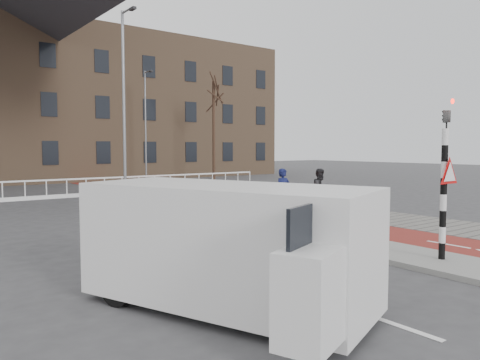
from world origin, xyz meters
TOP-DOWN VIEW (x-y plane):
  - ground at (0.00, 0.00)m, footprint 120.00×120.00m
  - bike_lane at (1.50, 10.00)m, footprint 2.50×60.00m
  - sidewalk at (4.30, 10.00)m, footprint 3.00×60.00m
  - curb_island at (-0.70, 4.00)m, footprint 1.80×16.00m
  - traffic_signal at (-0.60, -2.02)m, footprint 0.80×0.80m
  - bollard at (-0.39, 3.39)m, footprint 0.12×0.12m
  - cyclist_near at (0.55, 4.44)m, footprint 0.73×1.80m
  - cyclist_far at (2.45, 4.49)m, footprint 0.80×1.69m
  - van at (-6.08, -1.45)m, footprint 3.42×5.01m
  - railing at (-5.00, 17.00)m, footprint 28.00×0.10m
  - townhouse_row at (-3.00, 32.00)m, footprint 46.00×10.00m
  - tree_right at (9.71, 22.33)m, footprint 0.22×0.22m
  - streetlight_near at (-2.39, 11.03)m, footprint 0.12×0.12m
  - streetlight_right at (5.18, 24.72)m, footprint 0.12×0.12m

SIDE VIEW (x-z plane):
  - ground at x=0.00m, z-range 0.00..0.00m
  - bike_lane at x=1.50m, z-range 0.00..0.01m
  - sidewalk at x=4.30m, z-range 0.00..0.01m
  - curb_island at x=-0.70m, z-range 0.00..0.12m
  - railing at x=-5.00m, z-range -0.19..0.80m
  - bollard at x=-0.39m, z-range 0.12..1.00m
  - cyclist_near at x=0.55m, z-range -0.30..1.56m
  - cyclist_far at x=2.45m, z-range -0.14..1.65m
  - van at x=-6.08m, z-range 0.05..2.05m
  - traffic_signal at x=-0.60m, z-range 0.15..3.83m
  - tree_right at x=9.71m, z-range 0.00..7.60m
  - streetlight_near at x=-2.39m, z-range 0.00..8.17m
  - streetlight_right at x=5.18m, z-range 0.00..8.22m
  - townhouse_row at x=-3.00m, z-range -0.14..15.76m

